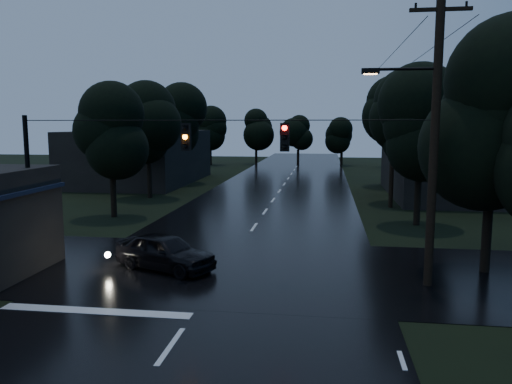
# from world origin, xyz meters

# --- Properties ---
(main_road) EXTENTS (12.00, 120.00, 0.02)m
(main_road) POSITION_xyz_m (0.00, 30.00, 0.00)
(main_road) COLOR black
(main_road) RESTS_ON ground
(cross_street) EXTENTS (60.00, 9.00, 0.02)m
(cross_street) POSITION_xyz_m (0.00, 12.00, 0.00)
(cross_street) COLOR black
(cross_street) RESTS_ON ground
(building_far_right) EXTENTS (10.00, 14.00, 4.40)m
(building_far_right) POSITION_xyz_m (14.00, 34.00, 2.20)
(building_far_right) COLOR black
(building_far_right) RESTS_ON ground
(building_far_left) EXTENTS (10.00, 16.00, 5.00)m
(building_far_left) POSITION_xyz_m (-14.00, 40.00, 2.50)
(building_far_left) COLOR black
(building_far_left) RESTS_ON ground
(utility_pole_main) EXTENTS (3.50, 0.30, 10.00)m
(utility_pole_main) POSITION_xyz_m (7.41, 11.00, 5.26)
(utility_pole_main) COLOR black
(utility_pole_main) RESTS_ON ground
(utility_pole_far) EXTENTS (2.00, 0.30, 7.50)m
(utility_pole_far) POSITION_xyz_m (8.30, 28.00, 3.88)
(utility_pole_far) COLOR black
(utility_pole_far) RESTS_ON ground
(anchor_pole_left) EXTENTS (0.18, 0.18, 6.00)m
(anchor_pole_left) POSITION_xyz_m (-7.50, 11.00, 3.00)
(anchor_pole_left) COLOR black
(anchor_pole_left) RESTS_ON ground
(span_signals) EXTENTS (15.00, 0.37, 1.12)m
(span_signals) POSITION_xyz_m (0.56, 10.99, 5.24)
(span_signals) COLOR black
(span_signals) RESTS_ON ground
(tree_corner_near) EXTENTS (4.48, 4.48, 9.44)m
(tree_corner_near) POSITION_xyz_m (10.00, 13.00, 5.99)
(tree_corner_near) COLOR black
(tree_corner_near) RESTS_ON ground
(tree_left_a) EXTENTS (3.92, 3.92, 8.26)m
(tree_left_a) POSITION_xyz_m (-9.00, 22.00, 5.24)
(tree_left_a) COLOR black
(tree_left_a) RESTS_ON ground
(tree_left_b) EXTENTS (4.20, 4.20, 8.85)m
(tree_left_b) POSITION_xyz_m (-9.60, 30.00, 5.62)
(tree_left_b) COLOR black
(tree_left_b) RESTS_ON ground
(tree_left_c) EXTENTS (4.48, 4.48, 9.44)m
(tree_left_c) POSITION_xyz_m (-10.20, 40.00, 5.99)
(tree_left_c) COLOR black
(tree_left_c) RESTS_ON ground
(tree_right_a) EXTENTS (4.20, 4.20, 8.85)m
(tree_right_a) POSITION_xyz_m (9.00, 22.00, 5.62)
(tree_right_a) COLOR black
(tree_right_a) RESTS_ON ground
(tree_right_b) EXTENTS (4.48, 4.48, 9.44)m
(tree_right_b) POSITION_xyz_m (9.60, 30.00, 5.99)
(tree_right_b) COLOR black
(tree_right_b) RESTS_ON ground
(tree_right_c) EXTENTS (4.76, 4.76, 10.03)m
(tree_right_c) POSITION_xyz_m (10.20, 40.00, 6.37)
(tree_right_c) COLOR black
(tree_right_c) RESTS_ON ground
(car) EXTENTS (4.53, 3.18, 1.43)m
(car) POSITION_xyz_m (-2.31, 11.61, 0.72)
(car) COLOR black
(car) RESTS_ON ground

